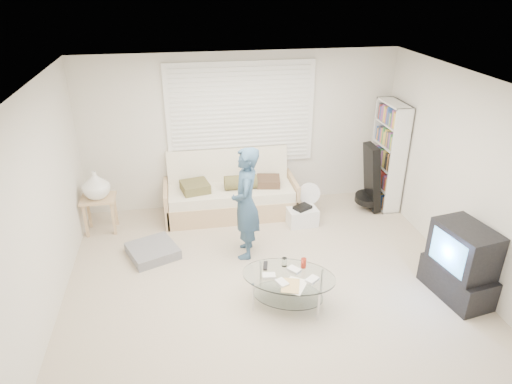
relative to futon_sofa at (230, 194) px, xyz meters
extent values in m
plane|color=tan|center=(0.24, -1.87, -0.33)|extent=(5.00, 5.00, 0.00)
cube|color=silver|center=(0.24, 0.38, 0.92)|extent=(5.00, 0.02, 2.50)
cube|color=silver|center=(0.24, -4.12, 0.92)|extent=(5.00, 0.02, 2.50)
cube|color=silver|center=(-2.26, -1.87, 0.92)|extent=(0.02, 4.50, 2.50)
cube|color=silver|center=(2.74, -1.87, 0.92)|extent=(0.02, 4.50, 2.50)
cube|color=white|center=(0.24, -1.87, 2.17)|extent=(5.00, 4.50, 0.02)
cube|color=white|center=(0.24, 0.35, 1.22)|extent=(2.32, 0.06, 1.62)
cube|color=black|center=(0.24, 0.33, 1.22)|extent=(2.20, 0.01, 1.50)
cube|color=silver|center=(0.24, 0.31, 1.22)|extent=(2.16, 0.04, 1.50)
cube|color=silver|center=(0.24, 0.33, 1.22)|extent=(2.32, 0.08, 1.62)
cube|color=tan|center=(0.00, -0.04, -0.17)|extent=(2.02, 0.81, 0.32)
cube|color=beige|center=(0.00, -0.06, 0.07)|extent=(1.94, 0.75, 0.16)
cube|color=beige|center=(0.00, 0.28, 0.37)|extent=(1.94, 0.22, 0.62)
cube|color=tan|center=(-1.01, -0.04, -0.05)|extent=(0.06, 0.81, 0.57)
cube|color=tan|center=(1.01, -0.04, -0.05)|extent=(0.06, 0.81, 0.57)
cube|color=#4C4A26|center=(-0.56, -0.09, 0.22)|extent=(0.48, 0.48, 0.14)
cylinder|color=#4C4A26|center=(0.15, -0.12, 0.26)|extent=(0.50, 0.22, 0.22)
cube|color=#473523|center=(0.60, -0.06, 0.21)|extent=(0.42, 0.42, 0.12)
cube|color=slate|center=(-1.22, -1.05, -0.26)|extent=(0.80, 0.80, 0.14)
cube|color=tan|center=(-1.98, -0.23, 0.21)|extent=(0.49, 0.39, 0.04)
cube|color=tan|center=(-2.18, -0.38, -0.07)|extent=(0.04, 0.04, 0.53)
cube|color=tan|center=(-1.79, -0.38, -0.07)|extent=(0.04, 0.04, 0.53)
cube|color=tan|center=(-2.18, -0.08, -0.07)|extent=(0.04, 0.04, 0.53)
cube|color=tan|center=(-1.79, -0.08, -0.07)|extent=(0.04, 0.04, 0.53)
imported|color=white|center=(-1.98, -0.23, 0.44)|extent=(0.40, 0.40, 0.41)
cube|color=white|center=(2.57, -0.12, 0.54)|extent=(0.28, 0.74, 1.75)
cube|color=black|center=(2.26, -0.28, 0.24)|extent=(0.26, 0.40, 1.11)
cylinder|color=black|center=(2.22, -0.28, -0.12)|extent=(0.40, 0.41, 0.15)
cylinder|color=white|center=(1.21, -0.30, -0.32)|extent=(0.23, 0.23, 0.03)
cylinder|color=white|center=(1.21, -0.30, -0.17)|extent=(0.03, 0.03, 0.30)
cylinder|color=white|center=(1.21, -0.30, 0.07)|extent=(0.34, 0.11, 0.35)
cylinder|color=white|center=(1.21, -0.30, 0.07)|extent=(0.09, 0.05, 0.09)
cube|color=white|center=(1.04, -0.56, -0.20)|extent=(0.47, 0.35, 0.27)
cube|color=black|center=(1.04, -0.56, -0.04)|extent=(0.31, 0.28, 0.05)
cube|color=black|center=(2.44, -2.54, -0.14)|extent=(0.59, 0.92, 0.38)
cube|color=black|center=(2.44, -2.54, 0.32)|extent=(0.59, 0.78, 0.55)
cube|color=#5DB7F2|center=(2.21, -2.57, 0.32)|extent=(0.11, 0.54, 0.42)
ellipsoid|color=silver|center=(0.39, -2.36, 0.06)|extent=(1.26, 1.04, 0.02)
ellipsoid|color=silver|center=(0.39, -2.36, -0.22)|extent=(0.96, 0.80, 0.01)
cylinder|color=silver|center=(-0.04, -2.42, -0.15)|extent=(0.03, 0.03, 0.38)
cylinder|color=silver|center=(0.66, -2.70, -0.15)|extent=(0.03, 0.03, 0.38)
cylinder|color=silver|center=(0.12, -2.02, -0.15)|extent=(0.03, 0.03, 0.38)
cylinder|color=silver|center=(0.82, -2.30, -0.15)|extent=(0.03, 0.03, 0.38)
cube|color=white|center=(0.16, -2.35, 0.09)|extent=(0.16, 0.12, 0.04)
cube|color=white|center=(0.47, -2.29, 0.09)|extent=(0.17, 0.18, 0.04)
cube|color=white|center=(0.63, -2.51, 0.09)|extent=(0.18, 0.17, 0.04)
cube|color=white|center=(0.28, -2.51, 0.09)|extent=(0.15, 0.17, 0.04)
cylinder|color=silver|center=(0.38, -2.17, 0.12)|extent=(0.06, 0.06, 0.11)
cylinder|color=red|center=(0.60, -2.23, 0.13)|extent=(0.06, 0.06, 0.12)
cube|color=black|center=(0.16, -2.14, 0.08)|extent=(0.09, 0.17, 0.02)
cube|color=white|center=(0.41, -2.56, 0.07)|extent=(0.34, 0.37, 0.01)
cube|color=tan|center=(0.36, -2.56, 0.08)|extent=(0.27, 0.31, 0.01)
imported|color=navy|center=(0.07, -1.22, 0.45)|extent=(0.47, 0.63, 1.57)
camera|label=1|loc=(-0.71, -6.53, 3.22)|focal=32.00mm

